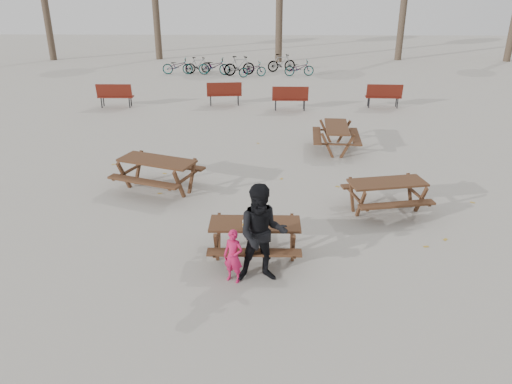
{
  "coord_description": "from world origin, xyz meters",
  "views": [
    {
      "loc": [
        0.19,
        -8.77,
        5.29
      ],
      "look_at": [
        0.0,
        1.0,
        1.0
      ],
      "focal_mm": 35.0,
      "sensor_mm": 36.0,
      "label": 1
    }
  ],
  "objects_px": {
    "soda_bottle": "(244,224)",
    "adult": "(262,234)",
    "picnic_table_north": "(158,175)",
    "picnic_table_far": "(336,138)",
    "main_picnic_table": "(255,231)",
    "child": "(233,256)",
    "picnic_table_east": "(386,197)",
    "food_tray": "(260,225)"
  },
  "relations": [
    {
      "from": "adult",
      "to": "child",
      "type": "bearing_deg",
      "value": -176.99
    },
    {
      "from": "main_picnic_table",
      "to": "picnic_table_far",
      "type": "height_order",
      "value": "picnic_table_far"
    },
    {
      "from": "picnic_table_far",
      "to": "picnic_table_north",
      "type": "bearing_deg",
      "value": 127.82
    },
    {
      "from": "main_picnic_table",
      "to": "picnic_table_north",
      "type": "xyz_separation_m",
      "value": [
        -2.63,
        3.36,
        -0.16
      ]
    },
    {
      "from": "main_picnic_table",
      "to": "food_tray",
      "type": "relative_size",
      "value": 10.0
    },
    {
      "from": "food_tray",
      "to": "picnic_table_far",
      "type": "distance_m",
      "value": 7.34
    },
    {
      "from": "picnic_table_east",
      "to": "picnic_table_far",
      "type": "relative_size",
      "value": 0.97
    },
    {
      "from": "child",
      "to": "picnic_table_east",
      "type": "distance_m",
      "value": 4.62
    },
    {
      "from": "main_picnic_table",
      "to": "adult",
      "type": "xyz_separation_m",
      "value": [
        0.15,
        -0.8,
        0.37
      ]
    },
    {
      "from": "picnic_table_far",
      "to": "picnic_table_east",
      "type": "bearing_deg",
      "value": -168.52
    },
    {
      "from": "picnic_table_north",
      "to": "picnic_table_east",
      "type": "bearing_deg",
      "value": 9.53
    },
    {
      "from": "child",
      "to": "picnic_table_north",
      "type": "height_order",
      "value": "child"
    },
    {
      "from": "main_picnic_table",
      "to": "child",
      "type": "relative_size",
      "value": 1.72
    },
    {
      "from": "picnic_table_north",
      "to": "picnic_table_far",
      "type": "xyz_separation_m",
      "value": [
        5.11,
        3.43,
        -0.03
      ]
    },
    {
      "from": "food_tray",
      "to": "picnic_table_far",
      "type": "relative_size",
      "value": 0.1
    },
    {
      "from": "picnic_table_north",
      "to": "picnic_table_far",
      "type": "bearing_deg",
      "value": 54.96
    },
    {
      "from": "picnic_table_far",
      "to": "adult",
      "type": "bearing_deg",
      "value": 166.81
    },
    {
      "from": "soda_bottle",
      "to": "picnic_table_east",
      "type": "xyz_separation_m",
      "value": [
        3.3,
        2.38,
        -0.46
      ]
    },
    {
      "from": "child",
      "to": "picnic_table_east",
      "type": "bearing_deg",
      "value": 64.08
    },
    {
      "from": "soda_bottle",
      "to": "child",
      "type": "height_order",
      "value": "child"
    },
    {
      "from": "child",
      "to": "picnic_table_east",
      "type": "height_order",
      "value": "child"
    },
    {
      "from": "main_picnic_table",
      "to": "food_tray",
      "type": "distance_m",
      "value": 0.27
    },
    {
      "from": "food_tray",
      "to": "picnic_table_north",
      "type": "xyz_separation_m",
      "value": [
        -2.72,
        3.49,
        -0.36
      ]
    },
    {
      "from": "picnic_table_north",
      "to": "picnic_table_far",
      "type": "relative_size",
      "value": 1.08
    },
    {
      "from": "picnic_table_east",
      "to": "main_picnic_table",
      "type": "bearing_deg",
      "value": -155.96
    },
    {
      "from": "child",
      "to": "picnic_table_far",
      "type": "relative_size",
      "value": 0.56
    },
    {
      "from": "main_picnic_table",
      "to": "soda_bottle",
      "type": "height_order",
      "value": "soda_bottle"
    },
    {
      "from": "soda_bottle",
      "to": "adult",
      "type": "distance_m",
      "value": 0.71
    },
    {
      "from": "soda_bottle",
      "to": "picnic_table_east",
      "type": "relative_size",
      "value": 0.09
    },
    {
      "from": "food_tray",
      "to": "picnic_table_east",
      "type": "xyz_separation_m",
      "value": [
        3.0,
        2.32,
        -0.4
      ]
    },
    {
      "from": "soda_bottle",
      "to": "child",
      "type": "distance_m",
      "value": 0.76
    },
    {
      "from": "main_picnic_table",
      "to": "picnic_table_north",
      "type": "relative_size",
      "value": 0.9
    },
    {
      "from": "main_picnic_table",
      "to": "soda_bottle",
      "type": "bearing_deg",
      "value": -136.72
    },
    {
      "from": "adult",
      "to": "main_picnic_table",
      "type": "bearing_deg",
      "value": 96.83
    },
    {
      "from": "picnic_table_north",
      "to": "child",
      "type": "bearing_deg",
      "value": -40.89
    },
    {
      "from": "soda_bottle",
      "to": "adult",
      "type": "xyz_separation_m",
      "value": [
        0.35,
        -0.61,
        0.11
      ]
    },
    {
      "from": "main_picnic_table",
      "to": "child",
      "type": "distance_m",
      "value": 0.94
    },
    {
      "from": "picnic_table_east",
      "to": "picnic_table_north",
      "type": "height_order",
      "value": "picnic_table_north"
    },
    {
      "from": "food_tray",
      "to": "picnic_table_east",
      "type": "bearing_deg",
      "value": 37.8
    },
    {
      "from": "food_tray",
      "to": "adult",
      "type": "bearing_deg",
      "value": -85.85
    },
    {
      "from": "child",
      "to": "picnic_table_far",
      "type": "distance_m",
      "value": 8.17
    },
    {
      "from": "picnic_table_east",
      "to": "picnic_table_north",
      "type": "bearing_deg",
      "value": 157.24
    }
  ]
}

